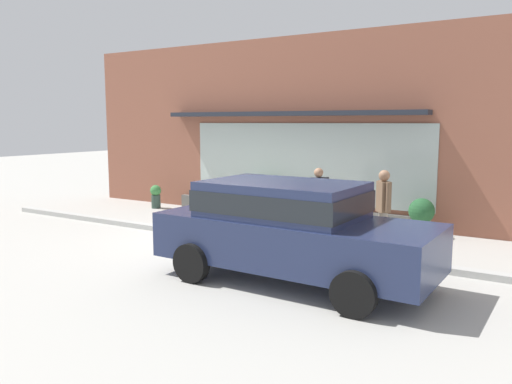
% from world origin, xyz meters
% --- Properties ---
extents(ground_plane, '(60.00, 60.00, 0.00)m').
position_xyz_m(ground_plane, '(0.00, 0.00, 0.00)').
color(ground_plane, '#B2AFA8').
extents(curb_strip, '(14.00, 0.24, 0.12)m').
position_xyz_m(curb_strip, '(0.00, -0.20, 0.06)').
color(curb_strip, '#B2B2AD').
rests_on(curb_strip, ground_plane).
extents(storefront, '(14.00, 0.81, 4.85)m').
position_xyz_m(storefront, '(0.01, 3.19, 2.37)').
color(storefront, '#935642').
rests_on(storefront, ground_plane).
extents(fire_hydrant, '(0.44, 0.41, 0.86)m').
position_xyz_m(fire_hydrant, '(0.90, 1.05, 0.43)').
color(fire_hydrant, '#B2B2B7').
rests_on(fire_hydrant, ground_plane).
extents(pedestrian_with_handbag, '(0.51, 0.55, 1.58)m').
position_xyz_m(pedestrian_with_handbag, '(1.73, 1.18, 0.91)').
color(pedestrian_with_handbag, brown).
rests_on(pedestrian_with_handbag, ground_plane).
extents(pedestrian_passerby, '(0.34, 0.35, 1.65)m').
position_xyz_m(pedestrian_passerby, '(3.43, 0.63, 0.96)').
color(pedestrian_passerby, '#9E9384').
rests_on(pedestrian_passerby, ground_plane).
extents(parked_car_navy, '(4.56, 2.06, 1.64)m').
position_xyz_m(parked_car_navy, '(2.75, -2.05, 0.93)').
color(parked_car_navy, navy).
rests_on(parked_car_navy, ground_plane).
extents(potted_plant_low_front, '(0.71, 0.71, 0.97)m').
position_xyz_m(potted_plant_low_front, '(-0.60, 2.60, 0.53)').
color(potted_plant_low_front, '#9E6042').
rests_on(potted_plant_low_front, ground_plane).
extents(potted_plant_corner_tall, '(0.36, 0.36, 0.67)m').
position_xyz_m(potted_plant_corner_tall, '(-2.13, 2.38, 0.34)').
color(potted_plant_corner_tall, '#4C4C51').
rests_on(potted_plant_corner_tall, ground_plane).
extents(potted_plant_near_hydrant, '(0.33, 0.33, 0.70)m').
position_xyz_m(potted_plant_near_hydrant, '(-4.11, 2.22, 0.39)').
color(potted_plant_near_hydrant, '#33473D').
rests_on(potted_plant_near_hydrant, ground_plane).
extents(potted_plant_window_right, '(0.52, 0.52, 0.74)m').
position_xyz_m(potted_plant_window_right, '(0.32, 2.54, 0.42)').
color(potted_plant_window_right, '#4C4C51').
rests_on(potted_plant_window_right, ground_plane).
extents(potted_plant_window_center, '(0.58, 0.58, 0.89)m').
position_xyz_m(potted_plant_window_center, '(3.74, 2.45, 0.48)').
color(potted_plant_window_center, '#B7B2A3').
rests_on(potted_plant_window_center, ground_plane).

